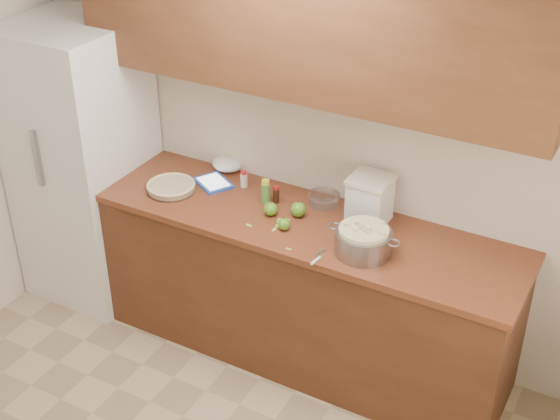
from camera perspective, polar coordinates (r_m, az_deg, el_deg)
The scene contains 23 objects.
room_shell at distance 3.08m, azimuth -12.48°, elevation -7.06°, with size 3.60×3.60×3.60m.
counter_run at distance 4.55m, azimuth 0.66°, elevation -5.42°, with size 2.64×0.68×0.92m.
upper_cabinets at distance 3.98m, azimuth 1.88°, elevation 13.29°, with size 2.60×0.34×0.70m, color brown.
fridge at distance 5.03m, azimuth -14.13°, elevation 3.31°, with size 0.70×0.70×1.80m, color white.
pie at distance 4.57m, azimuth -7.97°, elevation 1.69°, with size 0.29×0.29×0.05m.
colander at distance 3.98m, azimuth 6.11°, elevation -2.26°, with size 0.39×0.29×0.15m.
flour_canister at distance 4.21m, azimuth 6.58°, elevation 0.78°, with size 0.22×0.22×0.27m.
tablet at distance 4.62m, azimuth -4.90°, elevation 2.01°, with size 0.28×0.26×0.02m.
paring_knife at distance 3.94m, azimuth 2.69°, elevation -3.62°, with size 0.04×0.16×0.02m.
lemon_bottle at distance 4.40m, azimuth -1.06°, elevation 1.37°, with size 0.05×0.05×0.14m.
cinnamon_shaker at distance 4.56m, azimuth -2.65°, elevation 2.26°, with size 0.04×0.04×0.10m.
vanilla_bottle at distance 4.40m, azimuth -0.30°, elevation 1.13°, with size 0.04×0.04×0.11m.
mixing_bowl at distance 4.39m, azimuth 3.23°, elevation 0.86°, with size 0.18×0.18×0.07m.
paper_towel at distance 4.75m, azimuth -3.91°, elevation 3.36°, with size 0.19×0.15×0.08m, color white.
apple_left at distance 4.28m, azimuth -0.69°, elevation 0.07°, with size 0.08×0.08×0.09m.
apple_center at distance 4.27m, azimuth 1.34°, elevation 0.04°, with size 0.09×0.09×0.10m.
apple_front at distance 4.16m, azimuth 0.29°, elevation -1.03°, with size 0.07×0.07×0.08m.
peel_a at distance 4.18m, azimuth -0.43°, elevation -1.43°, with size 0.04×0.02×0.00m, color #99BE5C.
peel_b at distance 4.25m, azimuth -0.08°, elevation -0.76°, with size 0.04×0.02×0.00m, color #99BE5C.
peel_c at distance 4.20m, azimuth -0.02°, elevation -1.20°, with size 0.05×0.02×0.00m, color #99BE5C.
peel_d at distance 4.22m, azimuth -2.29°, elevation -1.11°, with size 0.04×0.01×0.00m, color #99BE5C.
peel_e at distance 4.25m, azimuth 0.58°, elevation -0.80°, with size 0.03×0.01×0.00m, color #99BE5C.
peel_f at distance 4.02m, azimuth 0.64°, elevation -2.87°, with size 0.03×0.01×0.00m, color #99BE5C.
Camera 1 is at (1.72, -1.75, 3.17)m, focal length 50.00 mm.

